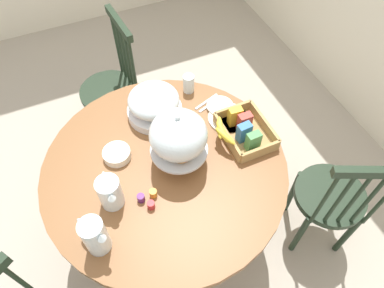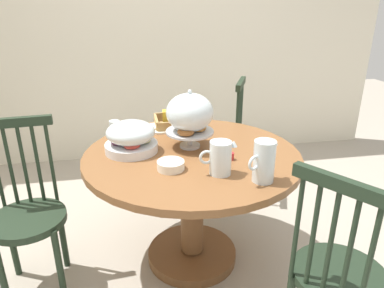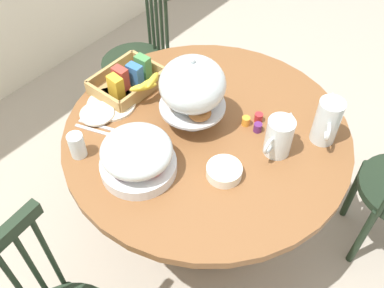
% 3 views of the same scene
% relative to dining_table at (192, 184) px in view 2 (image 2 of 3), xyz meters
% --- Properties ---
extents(ground_plane, '(10.00, 10.00, 0.00)m').
position_rel_dining_table_xyz_m(ground_plane, '(-0.09, -0.07, -0.53)').
color(ground_plane, '#A89E8E').
extents(wall_back, '(4.80, 0.06, 2.60)m').
position_rel_dining_table_xyz_m(wall_back, '(-0.09, 1.76, 0.77)').
color(wall_back, silver).
rests_on(wall_back, ground_plane).
extents(dining_table, '(1.23, 1.23, 0.74)m').
position_rel_dining_table_xyz_m(dining_table, '(0.00, 0.00, 0.00)').
color(dining_table, brown).
rests_on(dining_table, ground_plane).
extents(windsor_chair_near_window, '(0.46, 0.46, 0.97)m').
position_rel_dining_table_xyz_m(windsor_chair_near_window, '(0.48, -0.78, -0.08)').
color(windsor_chair_near_window, '#1E2D1E').
rests_on(windsor_chair_near_window, ground_plane).
extents(windsor_chair_by_cabinet, '(0.44, 0.44, 0.97)m').
position_rel_dining_table_xyz_m(windsor_chair_by_cabinet, '(0.40, 0.82, -0.08)').
color(windsor_chair_by_cabinet, '#1E2D1E').
rests_on(windsor_chair_by_cabinet, ground_plane).
extents(windsor_chair_facing_door, '(0.40, 0.40, 0.97)m').
position_rel_dining_table_xyz_m(windsor_chair_facing_door, '(-0.91, -0.06, -0.08)').
color(windsor_chair_facing_door, '#1E2D1E').
rests_on(windsor_chair_facing_door, ground_plane).
extents(pastry_stand_with_dome, '(0.28, 0.28, 0.34)m').
position_rel_dining_table_xyz_m(pastry_stand_with_dome, '(0.00, 0.08, 0.41)').
color(pastry_stand_with_dome, silver).
rests_on(pastry_stand_with_dome, dining_table).
extents(fruit_platter_covered, '(0.30, 0.30, 0.18)m').
position_rel_dining_table_xyz_m(fruit_platter_covered, '(-0.34, 0.08, 0.29)').
color(fruit_platter_covered, silver).
rests_on(fruit_platter_covered, dining_table).
extents(orange_juice_pitcher, '(0.19, 0.11, 0.17)m').
position_rel_dining_table_xyz_m(orange_juice_pitcher, '(0.09, -0.29, 0.28)').
color(orange_juice_pitcher, silver).
rests_on(orange_juice_pitcher, dining_table).
extents(milk_pitcher, '(0.18, 0.11, 0.20)m').
position_rel_dining_table_xyz_m(milk_pitcher, '(0.27, -0.40, 0.30)').
color(milk_pitcher, silver).
rests_on(milk_pitcher, dining_table).
extents(cereal_basket, '(0.32, 0.30, 0.12)m').
position_rel_dining_table_xyz_m(cereal_basket, '(-0.01, 0.44, 0.25)').
color(cereal_basket, tan).
rests_on(cereal_basket, dining_table).
extents(china_plate_large, '(0.22, 0.22, 0.01)m').
position_rel_dining_table_xyz_m(china_plate_large, '(-0.15, 0.43, 0.21)').
color(china_plate_large, white).
rests_on(china_plate_large, dining_table).
extents(china_plate_small, '(0.15, 0.15, 0.01)m').
position_rel_dining_table_xyz_m(china_plate_small, '(-0.24, 0.43, 0.22)').
color(china_plate_small, white).
rests_on(china_plate_small, china_plate_large).
extents(cereal_bowl, '(0.14, 0.14, 0.04)m').
position_rel_dining_table_xyz_m(cereal_bowl, '(-0.15, -0.20, 0.23)').
color(cereal_bowl, white).
rests_on(cereal_bowl, dining_table).
extents(drinking_glass, '(0.06, 0.06, 0.11)m').
position_rel_dining_table_xyz_m(drinking_glass, '(-0.43, 0.32, 0.26)').
color(drinking_glass, silver).
rests_on(drinking_glass, dining_table).
extents(jam_jar_strawberry, '(0.04, 0.04, 0.04)m').
position_rel_dining_table_xyz_m(jam_jar_strawberry, '(0.19, -0.14, 0.23)').
color(jam_jar_strawberry, '#B7282D').
rests_on(jam_jar_strawberry, dining_table).
extents(jam_jar_apricot, '(0.04, 0.04, 0.04)m').
position_rel_dining_table_xyz_m(jam_jar_apricot, '(0.13, -0.11, 0.23)').
color(jam_jar_apricot, orange).
rests_on(jam_jar_apricot, dining_table).
extents(jam_jar_grape, '(0.04, 0.04, 0.04)m').
position_rel_dining_table_xyz_m(jam_jar_grape, '(0.13, -0.17, 0.23)').
color(jam_jar_grape, '#5B2366').
rests_on(jam_jar_grape, dining_table).
extents(table_knife, '(0.07, 0.17, 0.01)m').
position_rel_dining_table_xyz_m(table_knife, '(-0.28, 0.39, 0.21)').
color(table_knife, silver).
rests_on(table_knife, dining_table).
extents(dinner_fork, '(0.07, 0.17, 0.01)m').
position_rel_dining_table_xyz_m(dinner_fork, '(-0.31, 0.38, 0.21)').
color(dinner_fork, silver).
rests_on(dinner_fork, dining_table).
extents(soup_spoon, '(0.07, 0.17, 0.01)m').
position_rel_dining_table_xyz_m(soup_spoon, '(-0.01, 0.48, 0.21)').
color(soup_spoon, silver).
rests_on(soup_spoon, dining_table).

